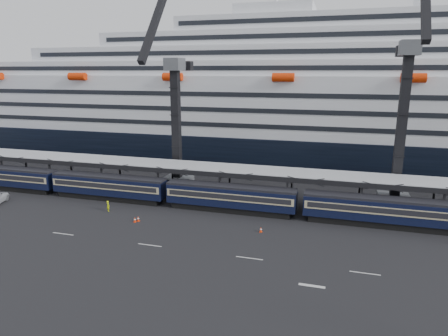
{
  "coord_description": "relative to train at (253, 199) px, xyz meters",
  "views": [
    {
      "loc": [
        6.52,
        -43.26,
        19.93
      ],
      "look_at": [
        -8.97,
        10.0,
        6.42
      ],
      "focal_mm": 32.0,
      "sensor_mm": 36.0,
      "label": 1
    }
  ],
  "objects": [
    {
      "name": "ground",
      "position": [
        4.65,
        -10.0,
        -2.2
      ],
      "size": [
        260.0,
        260.0,
        0.0
      ],
      "primitive_type": "plane",
      "color": "black",
      "rests_on": "ground"
    },
    {
      "name": "traffic_cone_c",
      "position": [
        -14.36,
        -7.41,
        -1.83
      ],
      "size": [
        0.37,
        0.37,
        0.75
      ],
      "color": "red",
      "rests_on": "ground"
    },
    {
      "name": "crane_dark_near",
      "position": [
        -15.35,
        8.59,
        9.73
      ],
      "size": [
        4.5,
        17.75,
        35.08
      ],
      "color": "#494C50",
      "rests_on": "ground"
    },
    {
      "name": "canopy",
      "position": [
        4.65,
        4.0,
        3.05
      ],
      "size": [
        130.0,
        6.25,
        5.53
      ],
      "color": "#A1A4A9",
      "rests_on": "ground"
    },
    {
      "name": "train",
      "position": [
        0.0,
        0.0,
        0.0
      ],
      "size": [
        133.05,
        3.0,
        4.05
      ],
      "color": "black",
      "rests_on": "ground"
    },
    {
      "name": "crane_dark_mid",
      "position": [
        19.65,
        7.59,
        11.16
      ],
      "size": [
        4.5,
        18.24,
        39.64
      ],
      "color": "#494C50",
      "rests_on": "ground"
    },
    {
      "name": "cruise_ship",
      "position": [
        3.57,
        35.99,
        10.14
      ],
      "size": [
        214.09,
        28.84,
        34.0
      ],
      "color": "black",
      "rests_on": "ground"
    },
    {
      "name": "lane_markings",
      "position": [
        12.8,
        -15.23,
        -2.19
      ],
      "size": [
        111.0,
        4.27,
        0.02
      ],
      "color": "beige",
      "rests_on": "ground"
    },
    {
      "name": "traffic_cone_d",
      "position": [
        2.43,
        -6.47,
        -1.84
      ],
      "size": [
        0.37,
        0.37,
        0.73
      ],
      "color": "red",
      "rests_on": "ground"
    },
    {
      "name": "worker",
      "position": [
        -20.47,
        -5.02,
        -1.41
      ],
      "size": [
        0.69,
        0.64,
        1.58
      ],
      "primitive_type": "imported",
      "rotation": [
        0.0,
        0.0,
        2.54
      ],
      "color": "#E7FF0D",
      "rests_on": "ground"
    },
    {
      "name": "traffic_cone_b",
      "position": [
        -14.65,
        -7.84,
        -1.85
      ],
      "size": [
        0.36,
        0.36,
        0.71
      ],
      "color": "red",
      "rests_on": "ground"
    }
  ]
}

